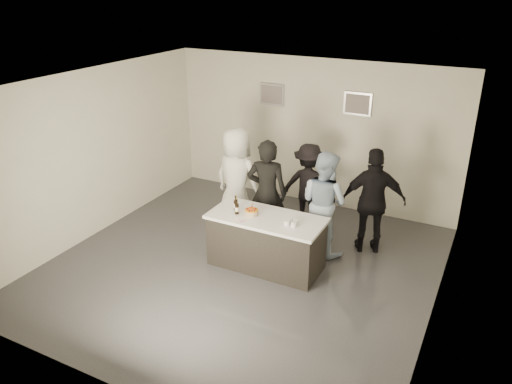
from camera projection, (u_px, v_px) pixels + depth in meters
floor at (242, 266)px, 8.26m from camera, size 6.00×6.00×0.00m
ceiling at (240, 85)px, 7.07m from camera, size 6.00×6.00×0.00m
wall_back at (312, 133)px, 10.12m from camera, size 6.00×0.04×3.00m
wall_front at (104, 279)px, 5.21m from camera, size 6.00×0.04×3.00m
wall_left at (94, 154)px, 8.92m from camera, size 0.04×6.00×3.00m
wall_right at (446, 223)px, 6.41m from camera, size 0.04×6.00×3.00m
picture_left at (272, 94)px, 10.19m from camera, size 0.54×0.04×0.44m
picture_right at (358, 104)px, 9.44m from camera, size 0.54×0.04×0.44m
bar_counter at (266, 242)px, 8.10m from camera, size 1.86×0.86×0.90m
cake at (252, 213)px, 7.98m from camera, size 0.22×0.22×0.08m
beer_bottle_a at (236, 203)px, 8.10m from camera, size 0.07×0.07×0.26m
beer_bottle_b at (237, 206)px, 7.98m from camera, size 0.07×0.07×0.26m
tumbler_cluster at (292, 222)px, 7.66m from camera, size 0.19×0.19×0.08m
candles at (240, 221)px, 7.80m from camera, size 0.24×0.08×0.01m
person_main_black at (267, 193)px, 8.63m from camera, size 0.80×0.62×1.93m
person_main_blue at (324, 202)px, 8.42m from camera, size 1.07×0.96×1.81m
person_guest_left at (237, 179)px, 9.25m from camera, size 1.02×0.74×1.93m
person_guest_right at (373, 201)px, 8.40m from camera, size 1.18×0.83×1.86m
person_guest_back at (308, 185)px, 9.39m from camera, size 1.11×0.72×1.61m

